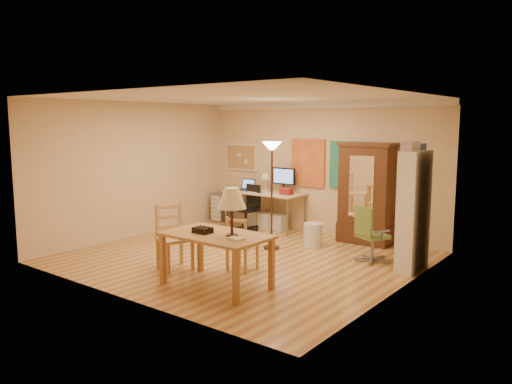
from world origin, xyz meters
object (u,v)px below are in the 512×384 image
Objects in this scene: office_chair_green at (371,247)px; computer_desk at (267,206)px; office_chair_black at (247,218)px; bookshelf at (413,212)px; armoire at (366,200)px; dining_table at (222,224)px.

computer_desk is at bearing 159.88° from office_chair_green.
office_chair_black is 0.52× the size of bookshelf.
office_chair_green is 0.98m from bookshelf.
armoire reaches higher than computer_desk.
bookshelf reaches higher than office_chair_green.
bookshelf is (1.35, -1.20, 0.09)m from armoire.
dining_table is 3.02m from bookshelf.
bookshelf is at bearing -17.15° from computer_desk.
bookshelf is (3.87, -0.74, 0.67)m from office_chair_black.
office_chair_black is (-2.06, 3.16, -0.64)m from dining_table.
office_chair_green is at bearing 65.88° from dining_table.
dining_table is 0.79× the size of armoire.
computer_desk is 1.88× the size of office_chair_green.
office_chair_green is at bearing -60.67° from armoire.
dining_table is 2.77m from office_chair_green.
dining_table is at bearing -56.83° from office_chair_black.
computer_desk is at bearing 162.85° from bookshelf.
dining_table is 0.81× the size of bookshelf.
armoire reaches higher than office_chair_green.
office_chair_green is 0.50× the size of bookshelf.
office_chair_black is 0.51× the size of armoire.
armoire is at bearing 10.27° from office_chair_black.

